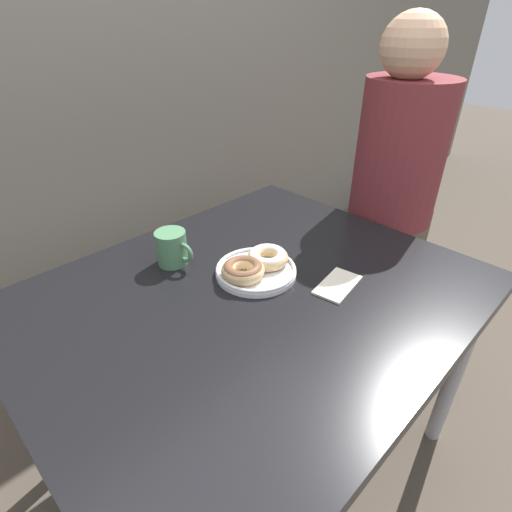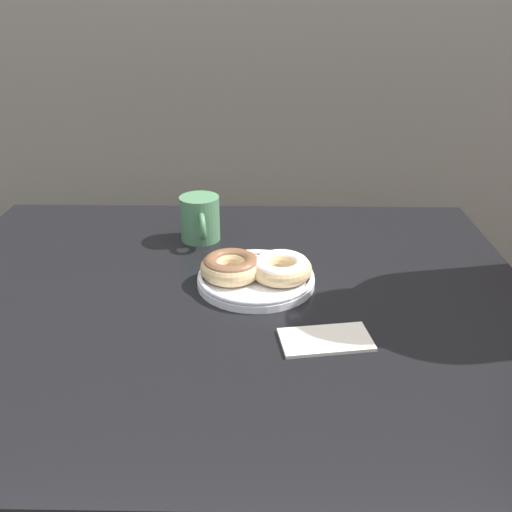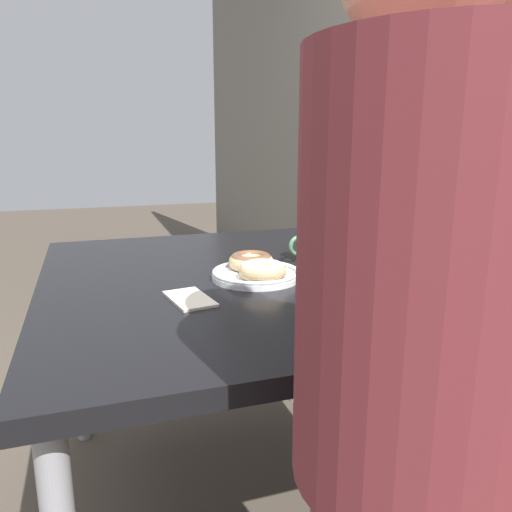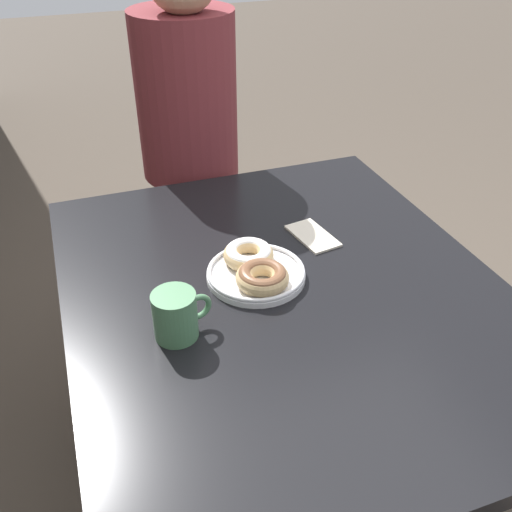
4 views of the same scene
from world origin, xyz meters
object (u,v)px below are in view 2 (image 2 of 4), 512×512
at_px(donut_plate, 256,272).
at_px(coffee_mug, 200,218).
at_px(dining_table, 223,327).
at_px(napkin, 326,339).

xyz_separation_m(donut_plate, coffee_mug, (-0.13, 0.21, 0.03)).
xyz_separation_m(dining_table, donut_plate, (0.06, 0.05, 0.09)).
height_order(dining_table, coffee_mug, coffee_mug).
height_order(donut_plate, napkin, donut_plate).
height_order(dining_table, napkin, napkin).
bearing_deg(donut_plate, napkin, -58.93).
bearing_deg(donut_plate, dining_table, -140.31).
bearing_deg(dining_table, napkin, -38.93).
bearing_deg(napkin, coffee_mug, 121.17).
relative_size(dining_table, donut_plate, 4.49).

